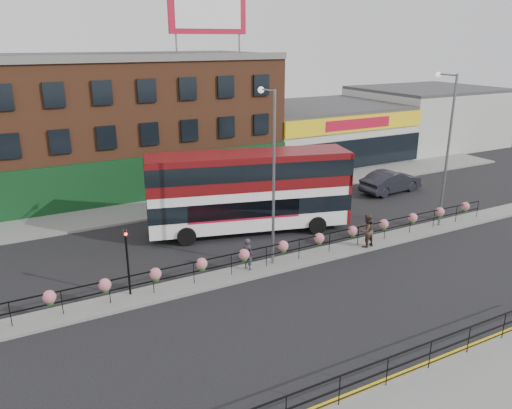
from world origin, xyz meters
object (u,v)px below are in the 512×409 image
pedestrian_b (367,231)px  lamp_column_east (446,138)px  double_decker_bus (249,184)px  car (391,182)px  pedestrian_a (248,254)px  lamp_column_west (272,164)px

pedestrian_b → lamp_column_east: (6.37, 0.74, 4.57)m
pedestrian_b → double_decker_bus: bearing=-56.8°
car → lamp_column_east: (-2.61, -7.02, 4.83)m
double_decker_bus → lamp_column_east: lamp_column_east is taller
pedestrian_a → pedestrian_b: 7.27m
pedestrian_a → pedestrian_b: size_ratio=0.87×
double_decker_bus → pedestrian_b: 7.45m
double_decker_bus → lamp_column_west: lamp_column_west is taller
car → lamp_column_west: lamp_column_west is taller
car → pedestrian_a: 17.75m
pedestrian_a → car: bearing=-88.3°
double_decker_bus → pedestrian_b: double_decker_bus is taller
car → pedestrian_b: (-8.98, -7.76, 0.25)m
car → lamp_column_east: size_ratio=0.58×
double_decker_bus → lamp_column_east: (10.90, -4.85, 2.64)m
double_decker_bus → car: 13.85m
pedestrian_a → pedestrian_b: pedestrian_b is taller
car → lamp_column_east: lamp_column_east is taller
pedestrian_b → lamp_column_east: bearing=-179.2°
car → pedestrian_a: bearing=108.0°
double_decker_bus → lamp_column_east: bearing=-24.0°
pedestrian_a → lamp_column_west: lamp_column_west is taller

